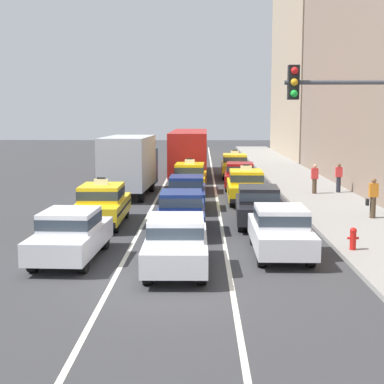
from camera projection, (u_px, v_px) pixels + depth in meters
The scene contains 22 objects.
ground_plane at pixel (170, 289), 14.65m from camera, with size 160.00×160.00×0.00m, color #353538.
lane_stripe_left_center at pixel (163, 187), 34.48m from camera, with size 0.14×80.00×0.01m, color silver.
lane_stripe_center_right at pixel (215, 188), 34.42m from camera, with size 0.14×80.00×0.01m, color silver.
sidewalk_curb at pixel (325, 199), 29.36m from camera, with size 4.00×90.00×0.15m, color gray.
sedan_left_nearest at pixel (71, 233), 17.40m from camera, with size 1.93×4.37×1.58m.
taxi_left_second at pixel (102, 204), 22.88m from camera, with size 1.86×4.58×1.96m.
box_truck_left_third at pixel (131, 163), 31.00m from camera, with size 2.55×7.06×3.27m.
sedan_center_nearest at pixel (176, 241), 16.29m from camera, with size 1.81×4.32×1.58m.
sedan_center_second at pixel (181, 210), 21.47m from camera, with size 1.80×4.32×1.58m.
sedan_center_third at pixel (187, 191), 26.68m from camera, with size 1.79×4.31×1.58m.
taxi_center_fourth at pixel (190, 177), 32.37m from camera, with size 1.95×4.61×1.96m.
bus_center_fifth at pixel (189, 150), 41.03m from camera, with size 2.59×11.22×3.22m.
sedan_right_nearest at pixel (280, 229), 18.00m from camera, with size 1.80×4.32×1.58m.
sedan_right_second at pixel (258, 204), 22.89m from camera, with size 1.95×4.37×1.58m.
taxi_right_third at pixel (246, 185), 28.58m from camera, with size 1.90×4.59×1.96m.
sedan_right_fourth at pixel (240, 175), 33.68m from camera, with size 2.01×4.39×1.58m.
taxi_right_fifth at pixel (235, 165), 39.65m from camera, with size 1.92×4.60×1.96m.
pedestrian_near_crosswalk at pixel (339, 178), 31.22m from camera, with size 0.36×0.24×1.61m.
pedestrian_mid_block at pixel (373, 198), 23.59m from camera, with size 0.47×0.24×1.68m.
pedestrian_trailing at pixel (315, 179), 30.78m from camera, with size 0.36×0.24×1.60m.
fire_hydrant at pixel (353, 238), 18.17m from camera, with size 0.36×0.22×0.73m.
traffic_light_pole at pixel (364, 144), 12.76m from camera, with size 2.87×0.33×5.58m.
Camera 1 is at (0.82, -14.14, 4.53)m, focal length 52.88 mm.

